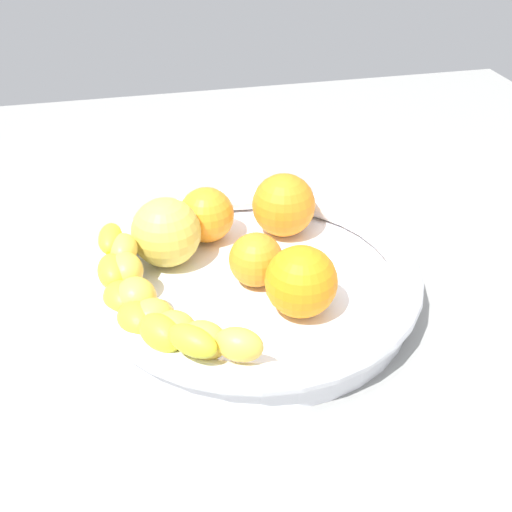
{
  "coord_description": "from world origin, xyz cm",
  "views": [
    {
      "loc": [
        -10.8,
        -47.25,
        40.71
      ],
      "look_at": [
        0.0,
        0.0,
        7.94
      ],
      "focal_mm": 44.0,
      "sensor_mm": 36.0,
      "label": 1
    }
  ],
  "objects_px": {
    "orange_front": "(257,259)",
    "orange_rear": "(206,215)",
    "orange_mid_right": "(301,282)",
    "banana_draped_right": "(160,309)",
    "apple_yellow": "(166,232)",
    "fruit_bowl": "(256,279)",
    "orange_mid_left": "(284,205)",
    "banana_draped_left": "(135,301)"
  },
  "relations": [
    {
      "from": "orange_mid_right",
      "to": "orange_rear",
      "type": "xyz_separation_m",
      "value": [
        -0.06,
        0.14,
        -0.0
      ]
    },
    {
      "from": "orange_mid_left",
      "to": "banana_draped_right",
      "type": "bearing_deg",
      "value": -135.85
    },
    {
      "from": "banana_draped_left",
      "to": "orange_mid_left",
      "type": "relative_size",
      "value": 3.06
    },
    {
      "from": "orange_mid_right",
      "to": "apple_yellow",
      "type": "xyz_separation_m",
      "value": [
        -0.11,
        0.1,
        0.0
      ]
    },
    {
      "from": "fruit_bowl",
      "to": "orange_mid_right",
      "type": "relative_size",
      "value": 4.84
    },
    {
      "from": "orange_front",
      "to": "orange_mid_right",
      "type": "relative_size",
      "value": 0.8
    },
    {
      "from": "banana_draped_right",
      "to": "orange_mid_left",
      "type": "bearing_deg",
      "value": 44.15
    },
    {
      "from": "orange_rear",
      "to": "orange_front",
      "type": "bearing_deg",
      "value": -68.46
    },
    {
      "from": "orange_front",
      "to": "orange_rear",
      "type": "distance_m",
      "value": 0.09
    },
    {
      "from": "orange_mid_right",
      "to": "fruit_bowl",
      "type": "bearing_deg",
      "value": 119.45
    },
    {
      "from": "orange_mid_left",
      "to": "apple_yellow",
      "type": "distance_m",
      "value": 0.13
    },
    {
      "from": "orange_mid_left",
      "to": "orange_rear",
      "type": "height_order",
      "value": "orange_mid_left"
    },
    {
      "from": "orange_front",
      "to": "orange_mid_left",
      "type": "xyz_separation_m",
      "value": [
        0.05,
        0.08,
        0.01
      ]
    },
    {
      "from": "banana_draped_right",
      "to": "orange_front",
      "type": "bearing_deg",
      "value": 31.14
    },
    {
      "from": "orange_rear",
      "to": "apple_yellow",
      "type": "height_order",
      "value": "apple_yellow"
    },
    {
      "from": "fruit_bowl",
      "to": "orange_front",
      "type": "bearing_deg",
      "value": 25.87
    },
    {
      "from": "fruit_bowl",
      "to": "orange_front",
      "type": "height_order",
      "value": "orange_front"
    },
    {
      "from": "orange_front",
      "to": "apple_yellow",
      "type": "xyz_separation_m",
      "value": [
        -0.08,
        0.05,
        0.01
      ]
    },
    {
      "from": "banana_draped_left",
      "to": "apple_yellow",
      "type": "xyz_separation_m",
      "value": [
        0.04,
        0.1,
        0.0
      ]
    },
    {
      "from": "banana_draped_right",
      "to": "apple_yellow",
      "type": "bearing_deg",
      "value": 81.17
    },
    {
      "from": "banana_draped_right",
      "to": "orange_mid_left",
      "type": "relative_size",
      "value": 2.88
    },
    {
      "from": "orange_mid_left",
      "to": "orange_mid_right",
      "type": "xyz_separation_m",
      "value": [
        -0.02,
        -0.13,
        -0.0
      ]
    },
    {
      "from": "orange_front",
      "to": "orange_mid_right",
      "type": "xyz_separation_m",
      "value": [
        0.03,
        -0.05,
        0.01
      ]
    },
    {
      "from": "fruit_bowl",
      "to": "banana_draped_right",
      "type": "height_order",
      "value": "banana_draped_right"
    },
    {
      "from": "orange_mid_left",
      "to": "orange_front",
      "type": "bearing_deg",
      "value": -120.17
    },
    {
      "from": "orange_front",
      "to": "orange_rear",
      "type": "xyz_separation_m",
      "value": [
        -0.03,
        0.09,
        0.0
      ]
    },
    {
      "from": "banana_draped_left",
      "to": "orange_rear",
      "type": "distance_m",
      "value": 0.15
    },
    {
      "from": "banana_draped_right",
      "to": "orange_mid_right",
      "type": "bearing_deg",
      "value": 3.07
    },
    {
      "from": "banana_draped_right",
      "to": "orange_rear",
      "type": "height_order",
      "value": "orange_rear"
    },
    {
      "from": "banana_draped_left",
      "to": "orange_rear",
      "type": "relative_size",
      "value": 3.53
    },
    {
      "from": "banana_draped_left",
      "to": "apple_yellow",
      "type": "relative_size",
      "value": 2.97
    },
    {
      "from": "banana_draped_right",
      "to": "apple_yellow",
      "type": "relative_size",
      "value": 2.8
    },
    {
      "from": "orange_mid_left",
      "to": "apple_yellow",
      "type": "bearing_deg",
      "value": -167.3
    },
    {
      "from": "orange_rear",
      "to": "orange_mid_left",
      "type": "bearing_deg",
      "value": -3.85
    },
    {
      "from": "orange_front",
      "to": "apple_yellow",
      "type": "distance_m",
      "value": 0.1
    },
    {
      "from": "banana_draped_right",
      "to": "orange_rear",
      "type": "relative_size",
      "value": 3.33
    },
    {
      "from": "orange_rear",
      "to": "banana_draped_left",
      "type": "bearing_deg",
      "value": -121.83
    },
    {
      "from": "orange_mid_right",
      "to": "orange_rear",
      "type": "height_order",
      "value": "orange_mid_right"
    },
    {
      "from": "fruit_bowl",
      "to": "banana_draped_right",
      "type": "distance_m",
      "value": 0.11
    },
    {
      "from": "fruit_bowl",
      "to": "orange_mid_right",
      "type": "bearing_deg",
      "value": -60.55
    },
    {
      "from": "orange_mid_right",
      "to": "orange_rear",
      "type": "relative_size",
      "value": 1.12
    },
    {
      "from": "fruit_bowl",
      "to": "banana_draped_left",
      "type": "xyz_separation_m",
      "value": [
        -0.11,
        -0.04,
        0.03
      ]
    }
  ]
}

